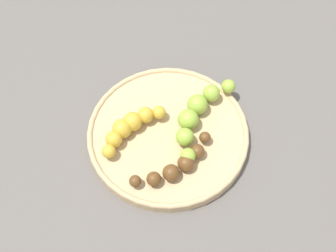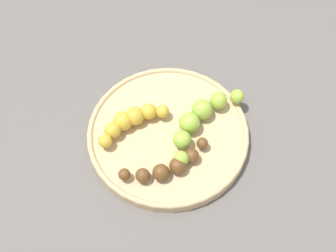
{
  "view_description": "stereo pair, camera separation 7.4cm",
  "coord_description": "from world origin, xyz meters",
  "px_view_note": "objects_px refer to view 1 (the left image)",
  "views": [
    {
      "loc": [
        -0.06,
        0.38,
        0.67
      ],
      "look_at": [
        0.0,
        0.0,
        0.04
      ],
      "focal_mm": 45.93,
      "sensor_mm": 36.0,
      "label": 1
    },
    {
      "loc": [
        -0.13,
        0.36,
        0.67
      ],
      "look_at": [
        0.0,
        0.0,
        0.04
      ],
      "focal_mm": 45.93,
      "sensor_mm": 36.0,
      "label": 2
    }
  ],
  "objects_px": {
    "banana_spotted": "(130,126)",
    "banana_green": "(197,114)",
    "fruit_bowl": "(168,134)",
    "banana_overripe": "(176,165)"
  },
  "relations": [
    {
      "from": "fruit_bowl",
      "to": "banana_green",
      "type": "xyz_separation_m",
      "value": [
        -0.05,
        -0.03,
        0.03
      ]
    },
    {
      "from": "banana_green",
      "to": "fruit_bowl",
      "type": "bearing_deg",
      "value": 54.11
    },
    {
      "from": "banana_spotted",
      "to": "banana_green",
      "type": "bearing_deg",
      "value": -121.21
    },
    {
      "from": "banana_spotted",
      "to": "banana_overripe",
      "type": "bearing_deg",
      "value": -175.29
    },
    {
      "from": "banana_green",
      "to": "banana_spotted",
      "type": "xyz_separation_m",
      "value": [
        0.11,
        0.04,
        -0.0
      ]
    },
    {
      "from": "banana_overripe",
      "to": "banana_green",
      "type": "distance_m",
      "value": 0.11
    },
    {
      "from": "fruit_bowl",
      "to": "banana_overripe",
      "type": "distance_m",
      "value": 0.08
    },
    {
      "from": "banana_green",
      "to": "banana_spotted",
      "type": "relative_size",
      "value": 1.57
    },
    {
      "from": "fruit_bowl",
      "to": "banana_green",
      "type": "height_order",
      "value": "banana_green"
    },
    {
      "from": "banana_green",
      "to": "banana_spotted",
      "type": "height_order",
      "value": "banana_green"
    }
  ]
}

